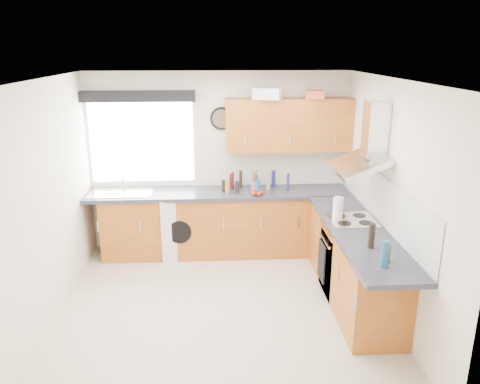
{
  "coord_description": "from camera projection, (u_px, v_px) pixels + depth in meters",
  "views": [
    {
      "loc": [
        -0.05,
        -4.61,
        2.81
      ],
      "look_at": [
        0.25,
        0.85,
        1.1
      ],
      "focal_mm": 35.0,
      "sensor_mm": 36.0,
      "label": 1
    }
  ],
  "objects": [
    {
      "name": "jar_6",
      "position": [
        237.0,
        187.0,
        6.32
      ],
      "size": [
        0.06,
        0.06,
        0.16
      ],
      "primitive_type": "cylinder",
      "color": "black",
      "rests_on": "worktop_back"
    },
    {
      "name": "upper_cabinets",
      "position": [
        289.0,
        125.0,
        6.3
      ],
      "size": [
        1.7,
        0.35,
        0.7
      ],
      "primitive_type": "cube",
      "color": "#914C19",
      "rests_on": "wall_back"
    },
    {
      "name": "tomato_cluster",
      "position": [
        257.0,
        193.0,
        6.22
      ],
      "size": [
        0.19,
        0.19,
        0.07
      ],
      "primitive_type": null,
      "rotation": [
        0.0,
        0.0,
        -0.33
      ],
      "color": "#9E1B07",
      "rests_on": "worktop_back"
    },
    {
      "name": "worktop_back",
      "position": [
        219.0,
        193.0,
        6.4
      ],
      "size": [
        3.6,
        0.62,
        0.05
      ],
      "primitive_type": "cube",
      "color": "#282731",
      "rests_on": "base_cab_back"
    },
    {
      "name": "base_cab_right",
      "position": [
        354.0,
        264.0,
        5.33
      ],
      "size": [
        0.58,
        2.1,
        0.86
      ],
      "primitive_type": "cube",
      "color": "#914C19",
      "rests_on": "ground_plane"
    },
    {
      "name": "window_blind",
      "position": [
        138.0,
        96.0,
        6.15
      ],
      "size": [
        1.5,
        0.18,
        0.14
      ],
      "primitive_type": "cube",
      "color": "black",
      "rests_on": "wall_back"
    },
    {
      "name": "bottle_1",
      "position": [
        385.0,
        254.0,
        4.17
      ],
      "size": [
        0.07,
        0.07,
        0.25
      ],
      "primitive_type": "cylinder",
      "color": "navy",
      "rests_on": "worktop_right"
    },
    {
      "name": "ceiling",
      "position": [
        219.0,
        80.0,
        4.49
      ],
      "size": [
        3.6,
        3.6,
        0.02
      ],
      "primitive_type": "cube",
      "color": "white",
      "rests_on": "wall_back"
    },
    {
      "name": "jar_11",
      "position": [
        273.0,
        179.0,
        6.57
      ],
      "size": [
        0.05,
        0.05,
        0.23
      ],
      "primitive_type": "cylinder",
      "color": "navy",
      "rests_on": "worktop_back"
    },
    {
      "name": "ground_plane",
      "position": [
        222.0,
        309.0,
        5.23
      ],
      "size": [
        3.6,
        3.6,
        0.0
      ],
      "primitive_type": "plane",
      "color": "beige"
    },
    {
      "name": "oven",
      "position": [
        349.0,
        259.0,
        5.47
      ],
      "size": [
        0.56,
        0.58,
        0.85
      ],
      "primitive_type": "cube",
      "color": "black",
      "rests_on": "ground_plane"
    },
    {
      "name": "jar_8",
      "position": [
        231.0,
        181.0,
        6.52
      ],
      "size": [
        0.04,
        0.04,
        0.2
      ],
      "primitive_type": "cylinder",
      "color": "#4C1F1B",
      "rests_on": "worktop_back"
    },
    {
      "name": "wall_front",
      "position": [
        225.0,
        288.0,
        3.15
      ],
      "size": [
        3.6,
        0.02,
        2.5
      ],
      "primitive_type": "cube",
      "color": "silver",
      "rests_on": "ground_plane"
    },
    {
      "name": "jar_4",
      "position": [
        241.0,
        179.0,
        6.55
      ],
      "size": [
        0.04,
        0.04,
        0.24
      ],
      "primitive_type": "cylinder",
      "color": "black",
      "rests_on": "worktop_back"
    },
    {
      "name": "jar_2",
      "position": [
        256.0,
        181.0,
        6.56
      ],
      "size": [
        0.06,
        0.06,
        0.18
      ],
      "primitive_type": "cylinder",
      "color": "#1A537F",
      "rests_on": "worktop_back"
    },
    {
      "name": "jar_5",
      "position": [
        258.0,
        187.0,
        6.26
      ],
      "size": [
        0.07,
        0.07,
        0.19
      ],
      "primitive_type": "cylinder",
      "color": "#1B4E82",
      "rests_on": "worktop_back"
    },
    {
      "name": "jar_0",
      "position": [
        227.0,
        186.0,
        6.29
      ],
      "size": [
        0.06,
        0.06,
        0.19
      ],
      "primitive_type": "cylinder",
      "color": "olive",
      "rests_on": "worktop_back"
    },
    {
      "name": "base_cab_corner",
      "position": [
        325.0,
        222.0,
        6.62
      ],
      "size": [
        0.6,
        0.6,
        0.86
      ],
      "primitive_type": "cube",
      "color": "#914C19",
      "rests_on": "ground_plane"
    },
    {
      "name": "jar_3",
      "position": [
        288.0,
        182.0,
        6.42
      ],
      "size": [
        0.04,
        0.04,
        0.24
      ],
      "primitive_type": "cylinder",
      "color": "navy",
      "rests_on": "worktop_back"
    },
    {
      "name": "bottle_2",
      "position": [
        387.0,
        253.0,
        4.28
      ],
      "size": [
        0.06,
        0.06,
        0.17
      ],
      "primitive_type": "cylinder",
      "color": "#35281D",
      "rests_on": "worktop_right"
    },
    {
      "name": "base_cab_back",
      "position": [
        212.0,
        224.0,
        6.54
      ],
      "size": [
        3.0,
        0.58,
        0.86
      ],
      "primitive_type": "cube",
      "color": "#914C19",
      "rests_on": "ground_plane"
    },
    {
      "name": "extractor_hood",
      "position": [
        367.0,
        146.0,
        5.08
      ],
      "size": [
        0.52,
        0.78,
        0.66
      ],
      "primitive_type": null,
      "color": "silver",
      "rests_on": "wall_right"
    },
    {
      "name": "bottle_0",
      "position": [
        372.0,
        236.0,
        4.57
      ],
      "size": [
        0.06,
        0.06,
        0.25
      ],
      "primitive_type": "cylinder",
      "color": "black",
      "rests_on": "worktop_right"
    },
    {
      "name": "wall_clock",
      "position": [
        222.0,
        119.0,
        6.36
      ],
      "size": [
        0.31,
        0.04,
        0.31
      ],
      "primitive_type": "cylinder",
      "rotation": [
        1.57,
        0.0,
        0.0
      ],
      "color": "black",
      "rests_on": "wall_back"
    },
    {
      "name": "wall_back",
      "position": [
        219.0,
        162.0,
        6.58
      ],
      "size": [
        3.6,
        0.02,
        2.5
      ],
      "primitive_type": "cube",
      "color": "silver",
      "rests_on": "ground_plane"
    },
    {
      "name": "splashback",
      "position": [
        379.0,
        197.0,
        5.26
      ],
      "size": [
        0.01,
        3.0,
        0.54
      ],
      "primitive_type": "cube",
      "color": "white",
      "rests_on": "wall_right"
    },
    {
      "name": "jar_7",
      "position": [
        268.0,
        186.0,
        6.48
      ],
      "size": [
        0.04,
        0.04,
        0.09
      ],
      "primitive_type": "cylinder",
      "color": "#BAB39F",
      "rests_on": "worktop_back"
    },
    {
      "name": "window",
      "position": [
        142.0,
        142.0,
        6.42
      ],
      "size": [
        1.4,
        0.02,
        1.1
      ],
      "primitive_type": "cube",
      "color": "silver",
      "rests_on": "wall_back"
    },
    {
      "name": "sink",
      "position": [
        121.0,
        190.0,
        6.31
      ],
      "size": [
        0.84,
        0.46,
        0.1
      ],
      "primitive_type": null,
      "color": "silver",
      "rests_on": "worktop_back"
    },
    {
      "name": "wall_right",
      "position": [
        390.0,
        200.0,
        4.96
      ],
      "size": [
        0.02,
        3.6,
        2.5
      ],
      "primitive_type": "cube",
      "color": "silver",
      "rests_on": "ground_plane"
    },
    {
      "name": "kitchen_roll",
      "position": [
        338.0,
        208.0,
        5.36
      ],
      "size": [
        0.13,
        0.13,
        0.25
      ],
      "primitive_type": "cylinder",
      "rotation": [
        0.0,
        0.0,
        -0.08
      ],
      "color": "silver",
      "rests_on": "worktop_right"
    },
    {
      "name": "jar_9",
      "position": [
        258.0,
        188.0,
        6.39
      ],
      "size": [
        0.05,
        0.05,
        0.11
      ],
      "primitive_type": "cylinder",
      "color": "#1F164B",
      "rests_on": "worktop_back"
    },
    {
      "name": "casserole",
      "position": [
        267.0,
        93.0,
        6.06
      ],
      "size": [
        0.42,
        0.35,
        0.15
      ],
      "primitive_type": "cube",
      "rotation": [
        0.0,
        0.0,
        -0.32
      ],
      "color": "silver",
      "rests_on": "upper_cabinets"
    },
    {
      "name": "worktop_right",
      "position": [
        360.0,
        232.0,
        5.05
      ],
      "size": [
        0.62,
        2.42,
        0.05
      ],
      "primitive_type": "cube",
      "color": "#282731",
      "rests_on": "base_cab_right"
    },
    {
      "name": "jar_1",
      "position": [
        233.0,
        181.0,
        6.45
      ],
      "size": [
        0.04,
        0.04,
        0.24
      ],
      "primitive_type": "cylinder",
      "color": "#391414",
      "rests_on": "worktop_back"
    },
    {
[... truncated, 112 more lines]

